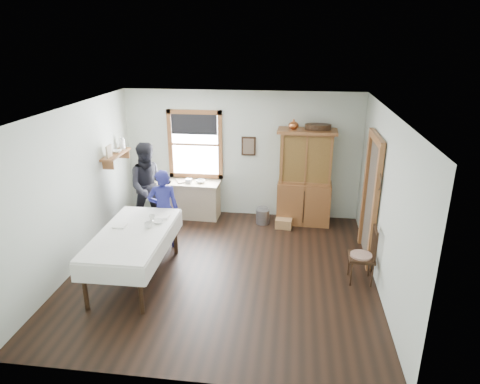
% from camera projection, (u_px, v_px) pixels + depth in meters
% --- Properties ---
extents(room, '(5.01, 5.01, 2.70)m').
position_uv_depth(room, '(222.00, 196.00, 6.79)').
color(room, black).
rests_on(room, ground).
extents(window, '(1.18, 0.07, 1.48)m').
position_uv_depth(window, '(195.00, 141.00, 9.11)').
color(window, white).
rests_on(window, room).
extents(doorway, '(0.09, 1.14, 2.22)m').
position_uv_depth(doorway, '(371.00, 195.00, 7.35)').
color(doorway, '#4B4135').
rests_on(doorway, room).
extents(wall_shelf, '(0.24, 1.00, 0.44)m').
position_uv_depth(wall_shelf, '(117.00, 153.00, 8.43)').
color(wall_shelf, '#95572E').
rests_on(wall_shelf, room).
extents(framed_picture, '(0.30, 0.04, 0.40)m').
position_uv_depth(framed_picture, '(249.00, 146.00, 8.99)').
color(framed_picture, '#332112').
rests_on(framed_picture, room).
extents(rug_beater, '(0.01, 0.27, 0.27)m').
position_uv_depth(rug_beater, '(380.00, 174.00, 6.65)').
color(rug_beater, black).
rests_on(rug_beater, room).
extents(work_counter, '(1.40, 0.58, 0.79)m').
position_uv_depth(work_counter, '(188.00, 199.00, 9.29)').
color(work_counter, tan).
rests_on(work_counter, room).
extents(china_hutch, '(1.19, 0.60, 2.00)m').
position_uv_depth(china_hutch, '(305.00, 178.00, 8.77)').
color(china_hutch, '#95572E').
rests_on(china_hutch, room).
extents(dining_table, '(1.11, 2.09, 0.83)m').
position_uv_depth(dining_table, '(135.00, 255.00, 6.89)').
color(dining_table, white).
rests_on(dining_table, room).
extents(spindle_chair, '(0.45, 0.45, 0.95)m').
position_uv_depth(spindle_chair, '(362.00, 255.00, 6.78)').
color(spindle_chair, '#332112').
rests_on(spindle_chair, room).
extents(pail, '(0.31, 0.31, 0.30)m').
position_uv_depth(pail, '(263.00, 216.00, 9.02)').
color(pail, gray).
rests_on(pail, room).
extents(wicker_basket, '(0.35, 0.26, 0.20)m').
position_uv_depth(wicker_basket, '(284.00, 223.00, 8.81)').
color(wicker_basket, '#B28250').
rests_on(wicker_basket, room).
extents(woman_blue, '(0.60, 0.50, 1.41)m').
position_uv_depth(woman_blue, '(164.00, 212.00, 7.82)').
color(woman_blue, navy).
rests_on(woman_blue, room).
extents(figure_dark, '(1.00, 0.91, 1.66)m').
position_uv_depth(figure_dark, '(150.00, 189.00, 8.60)').
color(figure_dark, black).
rests_on(figure_dark, room).
extents(table_cup_a, '(0.14, 0.14, 0.10)m').
position_uv_depth(table_cup_a, '(148.00, 225.00, 6.86)').
color(table_cup_a, white).
rests_on(table_cup_a, dining_table).
extents(table_cup_b, '(0.13, 0.13, 0.10)m').
position_uv_depth(table_cup_b, '(152.00, 218.00, 7.15)').
color(table_cup_b, white).
rests_on(table_cup_b, dining_table).
extents(table_bowl, '(0.26, 0.26, 0.05)m').
position_uv_depth(table_bowl, '(158.00, 221.00, 7.06)').
color(table_bowl, white).
rests_on(table_bowl, dining_table).
extents(counter_book, '(0.24, 0.26, 0.02)m').
position_uv_depth(counter_book, '(177.00, 182.00, 9.13)').
color(counter_book, brown).
rests_on(counter_book, work_counter).
extents(counter_bowl, '(0.26, 0.26, 0.06)m').
position_uv_depth(counter_bowl, '(200.00, 181.00, 9.09)').
color(counter_bowl, white).
rests_on(counter_bowl, work_counter).
extents(shelf_bowl, '(0.22, 0.22, 0.05)m').
position_uv_depth(shelf_bowl, '(117.00, 151.00, 8.43)').
color(shelf_bowl, white).
rests_on(shelf_bowl, wall_shelf).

